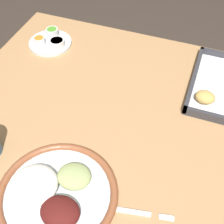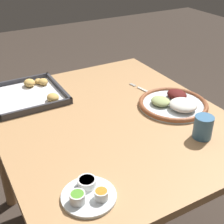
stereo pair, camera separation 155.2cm
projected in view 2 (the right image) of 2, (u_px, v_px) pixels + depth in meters
dining_table at (110, 139)px, 1.30m from camera, size 1.02×0.88×0.70m
dinner_plate at (174, 103)px, 1.31m from camera, size 0.29×0.29×0.05m
fork at (146, 91)px, 1.44m from camera, size 0.19×0.05×0.00m
saucer_plate at (88, 193)px, 0.87m from camera, size 0.16×0.16×0.04m
baking_tray at (30, 93)px, 1.40m from camera, size 0.32×0.31×0.04m
drinking_cup at (203, 127)px, 1.11m from camera, size 0.07×0.07×0.08m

